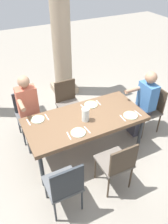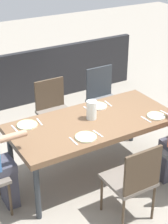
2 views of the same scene
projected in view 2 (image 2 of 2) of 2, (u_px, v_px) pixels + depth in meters
The scene contains 19 objects.
ground_plane at pixel (92, 173), 4.54m from camera, with size 16.00×16.00×0.00m, color gray.
dining_table at pixel (93, 125), 4.23m from camera, with size 1.92×0.90×0.73m.
chair_west_south at pixel (103, 96), 5.30m from camera, with size 0.44×0.44×0.93m.
chair_mid_north at pixel (134, 178), 3.61m from camera, with size 0.44×0.44×0.90m.
chair_mid_south at pixel (54, 108), 4.93m from camera, with size 0.44×0.44×0.91m.
patio_railing at pixel (20, 79), 6.05m from camera, with size 4.32×0.10×0.90m, color black.
plate_0 at pixel (156, 116), 4.29m from camera, with size 0.22×0.22×0.02m.
fork_0 at pixel (166, 113), 4.36m from camera, with size 0.02×0.17×0.01m, color silver.
spoon_0 at pixel (146, 119), 4.23m from camera, with size 0.02×0.17×0.01m, color silver.
plate_1 at pixel (98, 106), 4.53m from camera, with size 0.22×0.22×0.02m.
fork_1 at pixel (108, 103), 4.60m from camera, with size 0.02×0.17×0.01m, color silver.
spoon_1 at pixel (88, 109), 4.46m from camera, with size 0.02×0.17×0.01m, color silver.
plate_2 at pixel (86, 137), 3.87m from camera, with size 0.24×0.24×0.02m.
fork_2 at pixel (98, 134), 3.94m from camera, with size 0.02×0.17×0.01m, color silver.
spoon_2 at pixel (73, 141), 3.81m from camera, with size 0.02×0.17×0.01m, color silver.
plate_3 at pixel (27, 125), 4.11m from camera, with size 0.23×0.23×0.02m.
fork_3 at pixel (39, 122), 4.18m from camera, with size 0.02×0.17×0.01m, color silver.
spoon_3 at pixel (14, 129), 4.04m from camera, with size 0.02×0.17×0.01m, color silver.
water_pitcher at pixel (92, 111), 4.21m from camera, with size 0.12×0.12×0.22m.
Camera 2 is at (1.97, 3.12, 2.75)m, focal length 59.19 mm.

